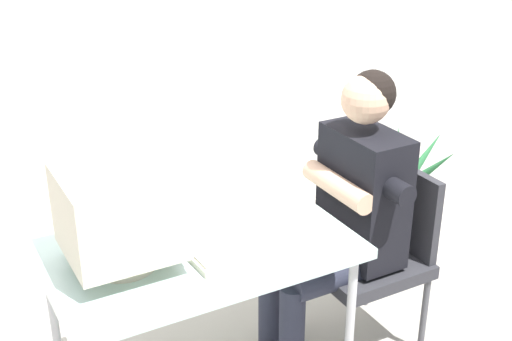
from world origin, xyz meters
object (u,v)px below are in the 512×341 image
crt_monitor (120,212)px  desk (199,256)px  office_chair (375,247)px  potted_plant (397,220)px  keyboard (199,244)px  person_seated (345,210)px

crt_monitor → desk: bearing=2.6°
crt_monitor → office_chair: size_ratio=0.46×
crt_monitor → office_chair: (1.16, 0.02, -0.48)m
office_chair → potted_plant: size_ratio=1.06×
office_chair → potted_plant: 0.66m
crt_monitor → keyboard: bearing=-3.4°
office_chair → keyboard: bearing=-177.7°
person_seated → potted_plant: 0.88m
potted_plant → office_chair: bearing=-140.1°
person_seated → keyboard: bearing=-177.1°
keyboard → office_chair: bearing=2.3°
keyboard → office_chair: (0.88, 0.04, -0.28)m
person_seated → potted_plant: person_seated is taller
desk → keyboard: size_ratio=2.74×
desk → crt_monitor: size_ratio=2.90×
keyboard → office_chair: office_chair is taller
crt_monitor → potted_plant: 1.82m
office_chair → potted_plant: bearing=39.9°
person_seated → potted_plant: (0.67, 0.41, -0.41)m
desk → potted_plant: bearing=16.9°
crt_monitor → person_seated: size_ratio=0.30×
potted_plant → desk: bearing=-163.1°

